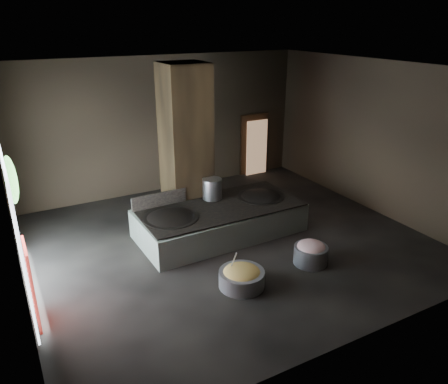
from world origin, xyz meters
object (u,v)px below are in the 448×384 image
hearth_platform (220,220)px  wok_left (171,220)px  meat_basin (311,255)px  wok_right (261,199)px  cook (208,185)px  stock_pot (212,189)px  veg_basin (242,279)px

hearth_platform → wok_left: size_ratio=3.17×
wok_left → meat_basin: size_ratio=1.72×
hearth_platform → wok_right: (1.35, 0.05, 0.36)m
wok_right → meat_basin: bearing=-93.7°
hearth_platform → cook: (0.47, 1.63, 0.42)m
wok_right → stock_pot: size_ratio=2.25×
cook → wok_right: bearing=93.1°
wok_right → stock_pot: 1.44m
cook → hearth_platform: bearing=47.9°
wok_right → veg_basin: 3.38m
wok_left → veg_basin: bearing=-74.9°
wok_left → veg_basin: (0.66, -2.46, -0.56)m
veg_basin → hearth_platform: bearing=72.5°
hearth_platform → wok_right: bearing=0.7°
hearth_platform → wok_left: (-1.45, -0.05, 0.36)m
hearth_platform → meat_basin: hearth_platform is taller
wok_left → wok_right: wok_left is taller
cook → meat_basin: cook is taller
stock_pot → meat_basin: bearing=-69.3°
hearth_platform → cook: bearing=72.5°
cook → stock_pot: bearing=42.8°
hearth_platform → stock_pot: bearing=83.4°
wok_right → cook: size_ratio=0.81×
wok_left → cook: 2.55m
wok_right → hearth_platform: bearing=-177.9°
stock_pot → cook: 1.20m
wok_left → cook: cook is taller
hearth_platform → meat_basin: 2.73m
wok_left → cook: (1.92, 1.68, 0.06)m
wok_left → meat_basin: wok_left is taller
hearth_platform → cook: cook is taller
wok_right → meat_basin: 2.57m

